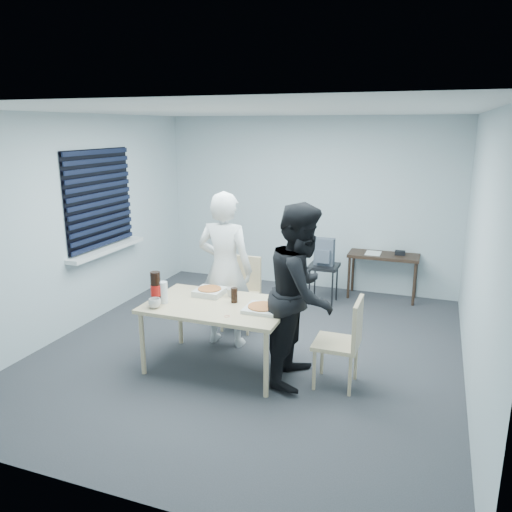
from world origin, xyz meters
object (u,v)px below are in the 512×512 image
at_px(stool, 324,272).
at_px(backpack, 324,252).
at_px(chair_far, 242,287).
at_px(mug_b, 231,292).
at_px(dining_table, 218,309).
at_px(person_black, 302,294).
at_px(person_white, 225,270).
at_px(mug_a, 155,303).
at_px(side_table, 383,259).
at_px(chair_right, 346,337).
at_px(soda_bottle, 156,289).

distance_m(stool, backpack, 0.29).
xyz_separation_m(chair_far, mug_b, (0.21, -0.86, 0.23)).
distance_m(dining_table, person_black, 0.89).
height_order(person_white, mug_a, person_white).
bearing_deg(side_table, backpack, -146.54).
xyz_separation_m(side_table, mug_a, (-1.89, -3.12, 0.16)).
relative_size(chair_far, stool, 1.59).
relative_size(side_table, backpack, 2.62).
height_order(side_table, mug_b, mug_b).
xyz_separation_m(person_white, stool, (0.76, 1.72, -0.44)).
bearing_deg(chair_right, mug_a, -168.70).
bearing_deg(soda_bottle, backpack, 64.85).
height_order(dining_table, mug_b, mug_b).
distance_m(mug_a, soda_bottle, 0.16).
bearing_deg(mug_b, dining_table, -97.49).
bearing_deg(chair_far, mug_a, -104.24).
relative_size(person_white, stool, 3.16).
xyz_separation_m(person_white, person_black, (1.03, -0.51, 0.00)).
xyz_separation_m(chair_far, stool, (0.77, 1.19, -0.06)).
height_order(chair_far, person_white, person_white).
xyz_separation_m(person_white, backpack, (0.76, 1.71, -0.14)).
bearing_deg(person_black, mug_b, 77.42).
relative_size(chair_right, person_white, 0.50).
xyz_separation_m(person_black, mug_a, (-1.40, -0.39, -0.14)).
relative_size(backpack, mug_a, 3.08).
xyz_separation_m(dining_table, backpack, (0.59, 2.30, 0.10)).
relative_size(stool, mug_a, 4.55).
distance_m(dining_table, chair_far, 1.14).
xyz_separation_m(backpack, mug_a, (-1.13, -2.62, 0.00)).
bearing_deg(soda_bottle, mug_a, -66.33).
bearing_deg(mug_b, soda_bottle, -143.09).
relative_size(stool, mug_b, 5.59).
xyz_separation_m(person_white, mug_a, (-0.37, -0.90, -0.14)).
distance_m(chair_far, side_table, 2.28).
relative_size(dining_table, chair_far, 1.61).
relative_size(person_white, person_black, 1.00).
bearing_deg(chair_right, soda_bottle, -172.18).
relative_size(chair_far, side_table, 0.90).
height_order(person_black, mug_a, person_black).
height_order(chair_far, chair_right, same).
height_order(person_black, mug_b, person_black).
xyz_separation_m(chair_right, person_black, (-0.45, 0.02, 0.37)).
bearing_deg(chair_far, soda_bottle, -107.26).
bearing_deg(soda_bottle, person_black, 11.14).
bearing_deg(side_table, chair_far, -132.17).
bearing_deg(chair_right, stool, 107.53).
height_order(person_white, backpack, person_white).
bearing_deg(person_black, dining_table, 95.31).
height_order(person_black, soda_bottle, person_black).
bearing_deg(stool, mug_b, -105.13).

